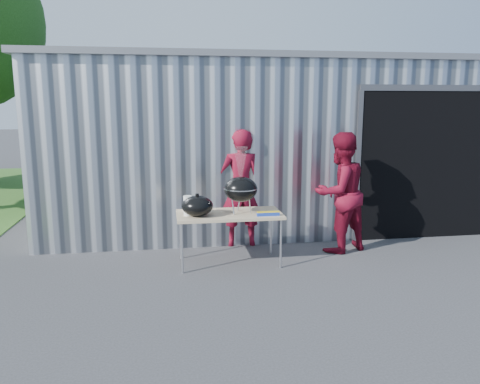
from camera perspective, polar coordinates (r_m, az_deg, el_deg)
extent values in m
plane|color=#353537|center=(6.14, 1.68, -11.21)|extent=(80.00, 80.00, 0.00)
cube|color=silver|center=(10.50, 1.31, 6.38)|extent=(8.00, 6.00, 3.00)
cube|color=slate|center=(10.50, 1.35, 14.84)|extent=(8.20, 6.20, 0.10)
cube|color=black|center=(9.06, 19.95, 3.46)|extent=(2.40, 1.20, 2.50)
cube|color=#4C4C51|center=(8.51, 22.39, 11.65)|extent=(2.52, 0.08, 0.10)
cube|color=tan|center=(6.72, -1.32, -2.75)|extent=(1.50, 0.75, 0.04)
cylinder|color=silver|center=(6.46, -7.05, -6.83)|extent=(0.03, 0.03, 0.71)
cylinder|color=silver|center=(6.64, 5.00, -6.30)|extent=(0.03, 0.03, 0.71)
cylinder|color=silver|center=(7.06, -7.23, -5.30)|extent=(0.03, 0.03, 0.71)
cylinder|color=silver|center=(7.23, 3.80, -4.86)|extent=(0.03, 0.03, 0.71)
ellipsoid|color=black|center=(6.65, 0.08, 0.35)|extent=(0.48, 0.48, 0.36)
cylinder|color=silver|center=(6.65, 0.08, 0.45)|extent=(0.49, 0.49, 0.02)
cylinder|color=silver|center=(6.64, 0.08, 0.58)|extent=(0.46, 0.46, 0.01)
cylinder|color=silver|center=(6.83, -0.10, -1.32)|extent=(0.02, 0.02, 0.24)
cylinder|color=silver|center=(6.61, -0.86, -1.73)|extent=(0.02, 0.02, 0.24)
cylinder|color=silver|center=(6.65, 1.21, -1.66)|extent=(0.02, 0.02, 0.24)
cylinder|color=#BB5B43|center=(6.62, -1.11, 0.66)|extent=(0.02, 0.14, 0.02)
cylinder|color=#BB5B43|center=(6.63, -0.63, 0.68)|extent=(0.02, 0.14, 0.02)
cylinder|color=#BB5B43|center=(6.64, -0.16, 0.69)|extent=(0.02, 0.14, 0.02)
cylinder|color=#BB5B43|center=(6.65, 0.32, 0.70)|extent=(0.02, 0.14, 0.02)
cylinder|color=#BB5B43|center=(6.66, 0.79, 0.71)|extent=(0.02, 0.14, 0.02)
cylinder|color=#BB5B43|center=(6.66, 1.26, 0.73)|extent=(0.02, 0.14, 0.02)
cone|color=silver|center=(6.60, 0.08, 3.14)|extent=(0.20, 0.20, 0.55)
ellipsoid|color=black|center=(6.54, -5.22, -1.70)|extent=(0.44, 0.44, 0.29)
cylinder|color=black|center=(6.51, -5.25, -0.34)|extent=(0.05, 0.05, 0.03)
cylinder|color=white|center=(6.58, -6.38, -1.67)|extent=(0.12, 0.12, 0.28)
cube|color=white|center=(6.88, -6.13, -1.89)|extent=(0.20, 0.15, 0.10)
cube|color=#1937A2|center=(6.55, 3.45, -2.70)|extent=(0.32, 0.05, 0.05)
cube|color=yellow|center=(6.55, 3.45, -2.44)|extent=(0.32, 0.05, 0.01)
imported|color=maroon|center=(7.55, 0.03, 0.46)|extent=(0.70, 0.47, 1.90)
imported|color=maroon|center=(7.43, 12.08, -0.07)|extent=(1.11, 0.99, 1.87)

